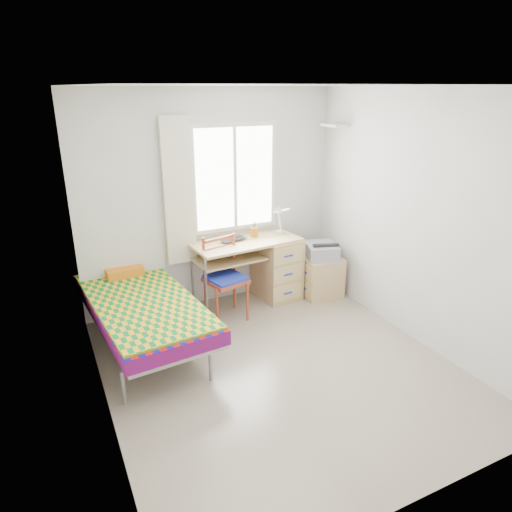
{
  "coord_description": "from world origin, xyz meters",
  "views": [
    {
      "loc": [
        -1.87,
        -3.33,
        2.59
      ],
      "look_at": [
        0.02,
        0.55,
        0.98
      ],
      "focal_mm": 32.0,
      "sensor_mm": 36.0,
      "label": 1
    }
  ],
  "objects_px": {
    "bed": "(141,303)",
    "chair": "(224,273)",
    "desk": "(272,265)",
    "printer": "(321,250)",
    "cabinet": "(320,277)"
  },
  "relations": [
    {
      "from": "cabinet",
      "to": "desk",
      "type": "bearing_deg",
      "value": 160.98
    },
    {
      "from": "printer",
      "to": "bed",
      "type": "bearing_deg",
      "value": -159.22
    },
    {
      "from": "desk",
      "to": "chair",
      "type": "xyz_separation_m",
      "value": [
        -0.73,
        -0.21,
        0.1
      ]
    },
    {
      "from": "chair",
      "to": "cabinet",
      "type": "xyz_separation_m",
      "value": [
        1.33,
        -0.03,
        -0.28
      ]
    },
    {
      "from": "desk",
      "to": "cabinet",
      "type": "xyz_separation_m",
      "value": [
        0.59,
        -0.24,
        -0.18
      ]
    },
    {
      "from": "bed",
      "to": "chair",
      "type": "bearing_deg",
      "value": 2.19
    },
    {
      "from": "cabinet",
      "to": "printer",
      "type": "bearing_deg",
      "value": 82.48
    },
    {
      "from": "desk",
      "to": "printer",
      "type": "bearing_deg",
      "value": -24.99
    },
    {
      "from": "bed",
      "to": "printer",
      "type": "bearing_deg",
      "value": -2.3
    },
    {
      "from": "chair",
      "to": "printer",
      "type": "xyz_separation_m",
      "value": [
        1.33,
        -0.01,
        0.08
      ]
    },
    {
      "from": "chair",
      "to": "cabinet",
      "type": "relative_size",
      "value": 1.85
    },
    {
      "from": "bed",
      "to": "cabinet",
      "type": "xyz_separation_m",
      "value": [
        2.34,
        0.1,
        -0.18
      ]
    },
    {
      "from": "bed",
      "to": "desk",
      "type": "bearing_deg",
      "value": 5.84
    },
    {
      "from": "desk",
      "to": "cabinet",
      "type": "distance_m",
      "value": 0.67
    },
    {
      "from": "desk",
      "to": "cabinet",
      "type": "relative_size",
      "value": 2.59
    }
  ]
}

